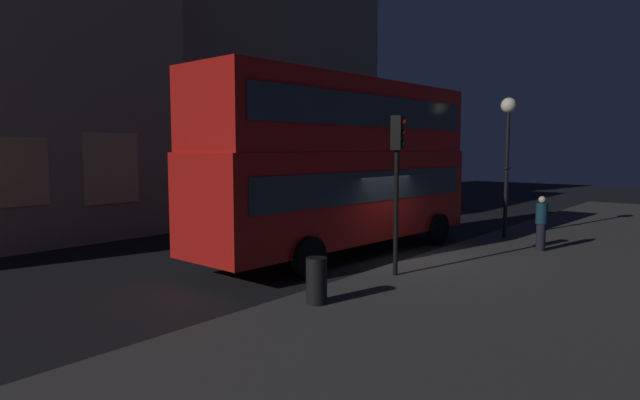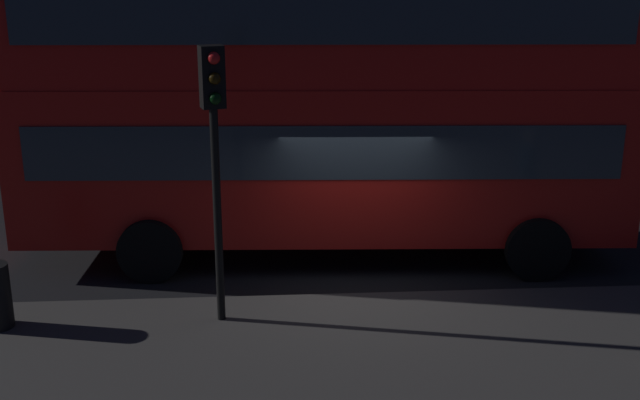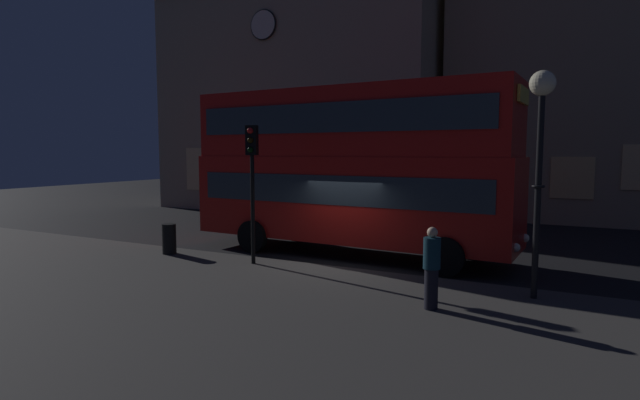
# 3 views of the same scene
# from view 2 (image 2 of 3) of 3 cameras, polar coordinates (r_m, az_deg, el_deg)

# --- Properties ---
(ground_plane) EXTENTS (80.00, 80.00, 0.00)m
(ground_plane) POSITION_cam_2_polar(r_m,az_deg,el_deg) (13.30, 2.60, -6.26)
(ground_plane) COLOR black
(double_decker_bus) EXTENTS (10.89, 3.33, 5.39)m
(double_decker_bus) POSITION_cam_2_polar(r_m,az_deg,el_deg) (13.97, 0.22, 7.87)
(double_decker_bus) COLOR red
(double_decker_bus) RESTS_ON ground
(traffic_light_near_kerb) EXTENTS (0.38, 0.40, 4.03)m
(traffic_light_near_kerb) POSITION_cam_2_polar(r_m,az_deg,el_deg) (11.03, -7.65, 5.16)
(traffic_light_near_kerb) COLOR black
(traffic_light_near_kerb) RESTS_ON sidewalk_slab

